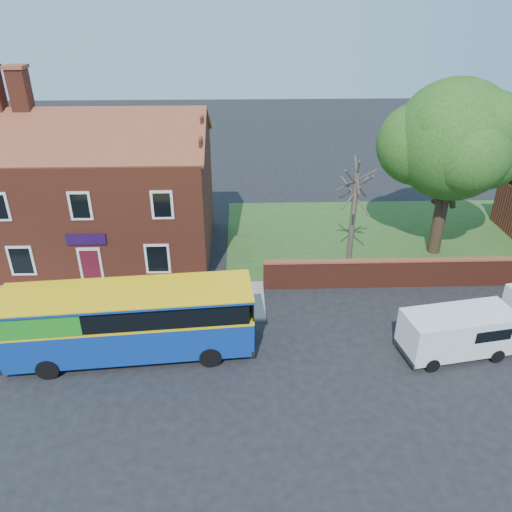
{
  "coord_description": "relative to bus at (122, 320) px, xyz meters",
  "views": [
    {
      "loc": [
        0.91,
        -15.52,
        13.85
      ],
      "look_at": [
        1.55,
        5.0,
        2.99
      ],
      "focal_mm": 35.0,
      "sensor_mm": 36.0,
      "label": 1
    }
  ],
  "objects": [
    {
      "name": "large_tree",
      "position": [
        16.68,
        9.26,
        4.83
      ],
      "size": [
        8.27,
        6.55,
        10.09
      ],
      "color": "black",
      "rests_on": "ground"
    },
    {
      "name": "boundary_wall",
      "position": [
        17.16,
        5.23,
        -0.96
      ],
      "size": [
        22.0,
        0.38,
        1.6
      ],
      "color": "maroon",
      "rests_on": "ground"
    },
    {
      "name": "shop_building",
      "position": [
        -2.86,
        9.73,
        1.64
      ],
      "size": [
        12.3,
        8.13,
        10.5
      ],
      "color": "maroon",
      "rests_on": "ground"
    },
    {
      "name": "kerb",
      "position": [
        -2.84,
        2.23,
        -1.7
      ],
      "size": [
        18.0,
        0.15,
        0.14
      ],
      "primitive_type": "cube",
      "color": "slate",
      "rests_on": "ground"
    },
    {
      "name": "ground",
      "position": [
        4.16,
        -1.77,
        -1.77
      ],
      "size": [
        120.0,
        120.0,
        0.0
      ],
      "primitive_type": "plane",
      "color": "black",
      "rests_on": "ground"
    },
    {
      "name": "bare_tree",
      "position": [
        11.2,
        7.79,
        1.26
      ],
      "size": [
        2.22,
        2.64,
        5.91
      ],
      "color": "#4C4238",
      "rests_on": "ground"
    },
    {
      "name": "bus",
      "position": [
        0.0,
        0.0,
        0.0
      ],
      "size": [
        10.42,
        3.44,
        3.12
      ],
      "rotation": [
        0.0,
        0.0,
        0.08
      ],
      "color": "#0E369A",
      "rests_on": "ground"
    },
    {
      "name": "van_near",
      "position": [
        14.15,
        -0.4,
        -0.63
      ],
      "size": [
        4.92,
        2.64,
        2.05
      ],
      "rotation": [
        0.0,
        0.0,
        0.17
      ],
      "color": "white",
      "rests_on": "ground"
    },
    {
      "name": "pavement",
      "position": [
        -2.84,
        3.98,
        -1.71
      ],
      "size": [
        18.0,
        3.5,
        0.12
      ],
      "primitive_type": "cube",
      "color": "gray",
      "rests_on": "ground"
    },
    {
      "name": "grass_strip",
      "position": [
        17.16,
        11.23,
        -1.75
      ],
      "size": [
        26.0,
        12.0,
        0.04
      ],
      "primitive_type": "cube",
      "color": "#426B28",
      "rests_on": "ground"
    }
  ]
}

